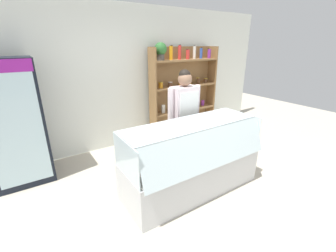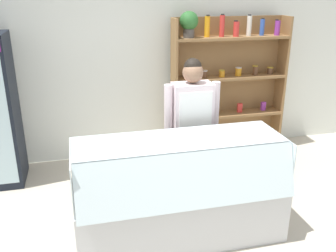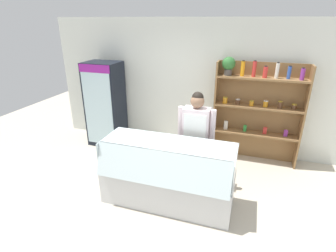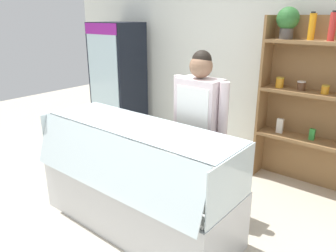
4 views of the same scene
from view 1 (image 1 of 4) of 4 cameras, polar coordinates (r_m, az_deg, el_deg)
ground_plane at (r=3.43m, az=9.12°, el=-15.84°), size 12.00×12.00×0.00m
back_wall at (r=4.69m, az=-8.85°, el=12.03°), size 6.80×0.10×2.70m
drinks_fridge at (r=3.89m, az=-34.30°, el=0.40°), size 0.74×0.60×1.84m
shelving_unit at (r=5.01m, az=3.35°, el=10.31°), size 1.63×0.29×2.02m
deli_display_case at (r=3.27m, az=5.97°, el=-11.07°), size 1.96×0.79×1.01m
shop_clerk at (r=3.58m, az=4.15°, el=3.39°), size 0.60×0.25×1.64m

